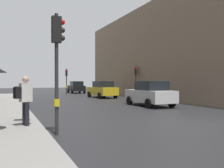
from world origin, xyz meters
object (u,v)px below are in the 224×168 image
traffic_light_near_left (57,51)px  car_yellow_taxi (102,89)px  pedestrian_with_grey_backpack (25,96)px  traffic_light_far_median (66,77)px  car_white_compact (150,94)px  traffic_light_mid_street (136,76)px  pedestrian_with_black_backpack (24,98)px  car_dark_suv (76,87)px

traffic_light_near_left → car_yellow_taxi: (7.86, 15.95, -1.83)m
car_yellow_taxi → pedestrian_with_grey_backpack: (-8.71, -13.69, 0.29)m
car_yellow_taxi → pedestrian_with_grey_backpack: 16.23m
traffic_light_far_median → pedestrian_with_grey_backpack: (-6.60, -21.11, -1.18)m
traffic_light_far_median → car_white_compact: (2.01, -16.83, -1.47)m
traffic_light_mid_street → pedestrian_with_grey_backpack: bearing=-135.3°
car_white_compact → pedestrian_with_grey_backpack: (-8.61, -4.28, 0.29)m
traffic_light_mid_street → car_yellow_taxi: (-2.74, 2.36, -1.43)m
pedestrian_with_grey_backpack → traffic_light_near_left: bearing=-69.3°
traffic_light_far_median → car_white_compact: size_ratio=0.80×
car_yellow_taxi → pedestrian_with_grey_backpack: size_ratio=2.43×
traffic_light_far_median → traffic_light_mid_street: 10.92m
traffic_light_near_left → pedestrian_with_black_backpack: 2.19m
traffic_light_mid_street → car_white_compact: size_ratio=0.79×
traffic_light_mid_street → car_white_compact: (-2.85, -7.05, -1.43)m
pedestrian_with_grey_backpack → car_white_compact: bearing=26.4°
car_white_compact → car_dark_suv: bearing=89.0°
traffic_light_mid_street → traffic_light_near_left: size_ratio=0.85×
car_dark_suv → pedestrian_with_grey_backpack: pedestrian_with_grey_backpack is taller
traffic_light_mid_street → car_dark_suv: (-2.47, 13.68, -1.43)m
traffic_light_far_median → car_yellow_taxi: traffic_light_far_median is taller
traffic_light_near_left → car_white_compact: 10.31m
traffic_light_far_median → pedestrian_with_grey_backpack: size_ratio=1.92×
pedestrian_with_grey_backpack → car_dark_suv: bearing=70.2°
traffic_light_far_median → pedestrian_with_grey_backpack: traffic_light_far_median is taller
traffic_light_near_left → pedestrian_with_grey_backpack: size_ratio=2.22×
car_yellow_taxi → traffic_light_near_left: bearing=-116.2°
traffic_light_far_median → pedestrian_with_grey_backpack: 22.15m
car_yellow_taxi → pedestrian_with_black_backpack: 17.12m
car_dark_suv → pedestrian_with_grey_backpack: (-8.98, -25.01, 0.29)m
traffic_light_mid_street → car_white_compact: bearing=-112.0°
traffic_light_far_median → pedestrian_with_black_backpack: bearing=-106.8°
car_yellow_taxi → car_white_compact: bearing=-90.6°
traffic_light_mid_street → car_yellow_taxi: bearing=139.3°
car_dark_suv → pedestrian_with_grey_backpack: size_ratio=2.40×
car_white_compact → car_dark_suv: size_ratio=0.99×
traffic_light_far_median → pedestrian_with_grey_backpack: bearing=-107.4°
traffic_light_near_left → car_dark_suv: traffic_light_near_left is taller
car_white_compact → pedestrian_with_grey_backpack: bearing=-153.6°
traffic_light_far_median → traffic_light_near_left: 24.07m
traffic_light_far_median → car_white_compact: bearing=-83.2°
pedestrian_with_black_backpack → car_yellow_taxi: bearing=59.1°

